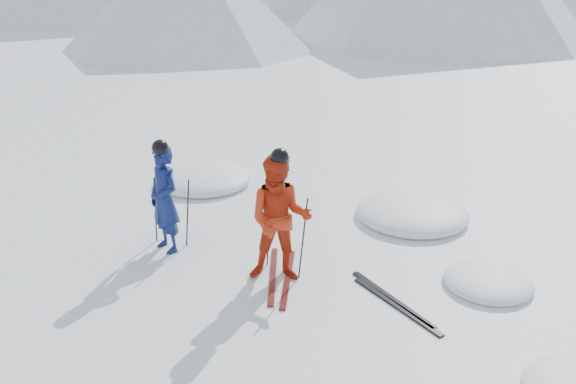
% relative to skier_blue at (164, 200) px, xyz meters
% --- Properties ---
extents(ground, '(160.00, 160.00, 0.00)m').
position_rel_skier_blue_xyz_m(ground, '(3.37, 0.05, -0.88)').
color(ground, white).
rests_on(ground, ground).
extents(skier_blue, '(0.75, 0.64, 1.75)m').
position_rel_skier_blue_xyz_m(skier_blue, '(0.00, 0.00, 0.00)').
color(skier_blue, '#0E1854').
rests_on(skier_blue, ground).
extents(skier_red, '(1.12, 1.00, 1.92)m').
position_rel_skier_blue_xyz_m(skier_red, '(2.05, -0.14, 0.08)').
color(skier_red, red).
rests_on(skier_red, ground).
extents(pole_blue_left, '(0.12, 0.08, 1.17)m').
position_rel_skier_blue_xyz_m(pole_blue_left, '(-0.30, 0.15, -0.29)').
color(pole_blue_left, black).
rests_on(pole_blue_left, ground).
extents(pole_blue_right, '(0.12, 0.07, 1.17)m').
position_rel_skier_blue_xyz_m(pole_blue_right, '(0.25, 0.25, -0.29)').
color(pole_blue_right, black).
rests_on(pole_blue_right, ground).
extents(pole_red_left, '(0.13, 0.10, 1.27)m').
position_rel_skier_blue_xyz_m(pole_red_left, '(1.75, 0.11, -0.24)').
color(pole_red_left, black).
rests_on(pole_red_left, ground).
extents(pole_red_right, '(0.13, 0.09, 1.27)m').
position_rel_skier_blue_xyz_m(pole_red_right, '(2.35, 0.01, -0.24)').
color(pole_red_right, black).
rests_on(pole_red_right, ground).
extents(ski_worn_left, '(0.73, 1.61, 0.03)m').
position_rel_skier_blue_xyz_m(ski_worn_left, '(1.93, -0.14, -0.86)').
color(ski_worn_left, black).
rests_on(ski_worn_left, ground).
extents(ski_worn_right, '(0.62, 1.64, 0.03)m').
position_rel_skier_blue_xyz_m(ski_worn_right, '(2.17, -0.14, -0.86)').
color(ski_worn_right, black).
rests_on(ski_worn_right, ground).
extents(ski_loose_a, '(1.43, 1.07, 0.03)m').
position_rel_skier_blue_xyz_m(ski_loose_a, '(3.73, -0.08, -0.86)').
color(ski_loose_a, black).
rests_on(ski_loose_a, ground).
extents(ski_loose_b, '(1.46, 1.02, 0.03)m').
position_rel_skier_blue_xyz_m(ski_loose_b, '(3.83, -0.23, -0.86)').
color(ski_loose_b, black).
rests_on(ski_loose_b, ground).
extents(snow_lumps, '(8.83, 5.74, 0.45)m').
position_rel_skier_blue_xyz_m(snow_lumps, '(2.19, 2.14, -0.88)').
color(snow_lumps, white).
rests_on(snow_lumps, ground).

